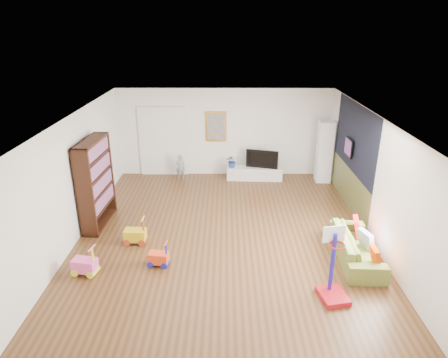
{
  "coord_description": "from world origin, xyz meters",
  "views": [
    {
      "loc": [
        0.04,
        -8.14,
        4.55
      ],
      "look_at": [
        0.0,
        0.4,
        1.15
      ],
      "focal_mm": 32.0,
      "sensor_mm": 36.0,
      "label": 1
    }
  ],
  "objects_px": {
    "media_console": "(254,173)",
    "bookshelf": "(96,183)",
    "sofa": "(357,247)",
    "basketball_hoop": "(336,266)"
  },
  "relations": [
    {
      "from": "media_console",
      "to": "basketball_hoop",
      "type": "bearing_deg",
      "value": -77.14
    },
    {
      "from": "basketball_hoop",
      "to": "sofa",
      "type": "bearing_deg",
      "value": 46.86
    },
    {
      "from": "sofa",
      "to": "media_console",
      "type": "bearing_deg",
      "value": 24.78
    },
    {
      "from": "bookshelf",
      "to": "basketball_hoop",
      "type": "height_order",
      "value": "bookshelf"
    },
    {
      "from": "basketball_hoop",
      "to": "bookshelf",
      "type": "bearing_deg",
      "value": 138.63
    },
    {
      "from": "bookshelf",
      "to": "sofa",
      "type": "distance_m",
      "value": 5.93
    },
    {
      "from": "bookshelf",
      "to": "sofa",
      "type": "xyz_separation_m",
      "value": [
        5.68,
        -1.53,
        -0.76
      ]
    },
    {
      "from": "media_console",
      "to": "bookshelf",
      "type": "relative_size",
      "value": 0.81
    },
    {
      "from": "media_console",
      "to": "bookshelf",
      "type": "distance_m",
      "value": 4.92
    },
    {
      "from": "bookshelf",
      "to": "sofa",
      "type": "height_order",
      "value": "bookshelf"
    }
  ]
}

